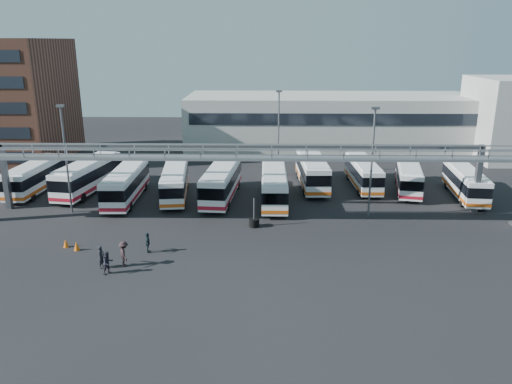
{
  "coord_description": "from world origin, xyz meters",
  "views": [
    {
      "loc": [
        2.48,
        -36.68,
        15.7
      ],
      "look_at": [
        1.64,
        6.0,
        2.73
      ],
      "focal_mm": 35.0,
      "sensor_mm": 36.0,
      "label": 1
    }
  ],
  "objects_px": {
    "bus_0": "(36,176)",
    "bus_1": "(88,175)",
    "bus_5": "(274,186)",
    "tire_stack": "(254,222)",
    "bus_2": "(126,183)",
    "pedestrian_b": "(108,263)",
    "pedestrian_c": "(124,254)",
    "bus_3": "(175,182)",
    "bus_8": "(408,176)",
    "cone_right": "(77,246)",
    "bus_6": "(312,170)",
    "light_pole_mid": "(372,157)",
    "cone_left": "(66,243)",
    "pedestrian_d": "(148,243)",
    "bus_7": "(363,173)",
    "bus_4": "(221,181)",
    "bus_9": "(465,182)",
    "pedestrian_a": "(101,257)",
    "light_pole_back": "(279,129)",
    "light_pole_left": "(66,154)"
  },
  "relations": [
    {
      "from": "tire_stack",
      "to": "bus_6",
      "type": "bearing_deg",
      "value": 64.23
    },
    {
      "from": "pedestrian_b",
      "to": "light_pole_mid",
      "type": "bearing_deg",
      "value": -17.09
    },
    {
      "from": "cone_left",
      "to": "tire_stack",
      "type": "relative_size",
      "value": 0.25
    },
    {
      "from": "pedestrian_c",
      "to": "bus_3",
      "type": "bearing_deg",
      "value": -28.45
    },
    {
      "from": "bus_5",
      "to": "tire_stack",
      "type": "distance_m",
      "value": 7.18
    },
    {
      "from": "pedestrian_c",
      "to": "light_pole_back",
      "type": "bearing_deg",
      "value": -50.17
    },
    {
      "from": "bus_6",
      "to": "bus_8",
      "type": "relative_size",
      "value": 1.11
    },
    {
      "from": "pedestrian_b",
      "to": "cone_right",
      "type": "bearing_deg",
      "value": 85.6
    },
    {
      "from": "cone_left",
      "to": "cone_right",
      "type": "bearing_deg",
      "value": -29.45
    },
    {
      "from": "cone_right",
      "to": "bus_0",
      "type": "bearing_deg",
      "value": 122.45
    },
    {
      "from": "cone_right",
      "to": "bus_8",
      "type": "bearing_deg",
      "value": 28.89
    },
    {
      "from": "bus_2",
      "to": "pedestrian_b",
      "type": "height_order",
      "value": "bus_2"
    },
    {
      "from": "light_pole_left",
      "to": "tire_stack",
      "type": "distance_m",
      "value": 18.61
    },
    {
      "from": "bus_9",
      "to": "bus_1",
      "type": "bearing_deg",
      "value": -175.91
    },
    {
      "from": "bus_2",
      "to": "bus_8",
      "type": "relative_size",
      "value": 1.06
    },
    {
      "from": "light_pole_mid",
      "to": "bus_2",
      "type": "bearing_deg",
      "value": 168.74
    },
    {
      "from": "bus_0",
      "to": "bus_6",
      "type": "relative_size",
      "value": 0.94
    },
    {
      "from": "light_pole_mid",
      "to": "bus_9",
      "type": "relative_size",
      "value": 1.0
    },
    {
      "from": "bus_7",
      "to": "bus_8",
      "type": "bearing_deg",
      "value": -17.98
    },
    {
      "from": "bus_6",
      "to": "bus_7",
      "type": "xyz_separation_m",
      "value": [
        5.67,
        -0.19,
        -0.21
      ]
    },
    {
      "from": "bus_0",
      "to": "pedestrian_d",
      "type": "relative_size",
      "value": 6.65
    },
    {
      "from": "bus_0",
      "to": "bus_2",
      "type": "bearing_deg",
      "value": -13.32
    },
    {
      "from": "cone_right",
      "to": "bus_9",
      "type": "bearing_deg",
      "value": 22.15
    },
    {
      "from": "bus_9",
      "to": "tire_stack",
      "type": "height_order",
      "value": "bus_9"
    },
    {
      "from": "bus_9",
      "to": "cone_right",
      "type": "height_order",
      "value": "bus_9"
    },
    {
      "from": "bus_2",
      "to": "bus_8",
      "type": "height_order",
      "value": "bus_2"
    },
    {
      "from": "bus_1",
      "to": "bus_8",
      "type": "bearing_deg",
      "value": 10.52
    },
    {
      "from": "light_pole_left",
      "to": "pedestrian_b",
      "type": "xyz_separation_m",
      "value": [
        7.49,
        -12.98,
        -4.9
      ]
    },
    {
      "from": "pedestrian_a",
      "to": "tire_stack",
      "type": "bearing_deg",
      "value": -41.23
    },
    {
      "from": "light_pole_mid",
      "to": "bus_2",
      "type": "relative_size",
      "value": 0.93
    },
    {
      "from": "bus_5",
      "to": "bus_9",
      "type": "bearing_deg",
      "value": 6.11
    },
    {
      "from": "bus_0",
      "to": "tire_stack",
      "type": "distance_m",
      "value": 25.84
    },
    {
      "from": "bus_8",
      "to": "pedestrian_c",
      "type": "xyz_separation_m",
      "value": [
        -25.67,
        -19.38,
        -0.73
      ]
    },
    {
      "from": "bus_3",
      "to": "bus_4",
      "type": "distance_m",
      "value": 4.9
    },
    {
      "from": "tire_stack",
      "to": "bus_9",
      "type": "bearing_deg",
      "value": 22.42
    },
    {
      "from": "bus_1",
      "to": "bus_8",
      "type": "xyz_separation_m",
      "value": [
        34.55,
        1.08,
        -0.21
      ]
    },
    {
      "from": "light_pole_mid",
      "to": "bus_6",
      "type": "bearing_deg",
      "value": 112.94
    },
    {
      "from": "pedestrian_c",
      "to": "tire_stack",
      "type": "distance_m",
      "value": 12.35
    },
    {
      "from": "bus_6",
      "to": "cone_right",
      "type": "distance_m",
      "value": 27.04
    },
    {
      "from": "pedestrian_b",
      "to": "bus_2",
      "type": "bearing_deg",
      "value": 53.4
    },
    {
      "from": "bus_1",
      "to": "cone_right",
      "type": "distance_m",
      "value": 16.26
    },
    {
      "from": "light_pole_left",
      "to": "bus_1",
      "type": "bearing_deg",
      "value": 95.14
    },
    {
      "from": "light_pole_back",
      "to": "cone_left",
      "type": "relative_size",
      "value": 15.32
    },
    {
      "from": "bus_2",
      "to": "cone_left",
      "type": "bearing_deg",
      "value": -99.13
    },
    {
      "from": "bus_5",
      "to": "cone_left",
      "type": "distance_m",
      "value": 20.41
    },
    {
      "from": "light_pole_mid",
      "to": "bus_3",
      "type": "relative_size",
      "value": 0.98
    },
    {
      "from": "bus_1",
      "to": "bus_2",
      "type": "height_order",
      "value": "bus_1"
    },
    {
      "from": "light_pole_mid",
      "to": "bus_8",
      "type": "xyz_separation_m",
      "value": [
        5.95,
        8.69,
        -4.04
      ]
    },
    {
      "from": "bus_0",
      "to": "cone_right",
      "type": "distance_m",
      "value": 18.63
    },
    {
      "from": "bus_0",
      "to": "bus_1",
      "type": "bearing_deg",
      "value": 1.67
    }
  ]
}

